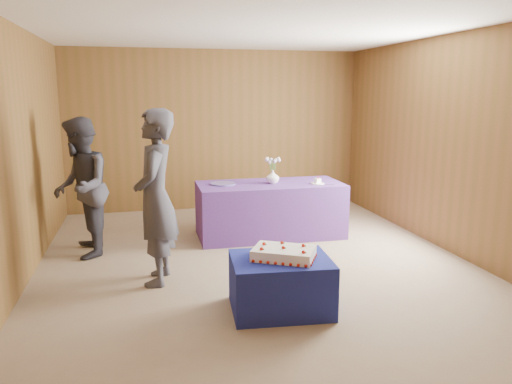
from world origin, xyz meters
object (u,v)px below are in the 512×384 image
object	(u,v)px
sheet_cake	(284,253)
vase	(273,177)
guest_left	(156,198)
guest_right	(81,188)
cake_table	(281,284)
serving_table	(270,210)

from	to	relation	value
sheet_cake	vase	xyz separation A→B (m)	(0.53, 2.40, 0.29)
guest_left	guest_right	distance (m)	1.39
cake_table	guest_right	bearing A→B (deg)	137.74
sheet_cake	guest_left	world-z (taller)	guest_left
sheet_cake	vase	world-z (taller)	vase
sheet_cake	vase	distance (m)	2.48
sheet_cake	guest_right	world-z (taller)	guest_right
vase	cake_table	bearing A→B (deg)	-103.14
serving_table	sheet_cake	world-z (taller)	serving_table
vase	guest_right	distance (m)	2.51
cake_table	guest_left	size ratio (longest dim) A/B	0.49
sheet_cake	serving_table	bearing A→B (deg)	106.97
guest_right	serving_table	bearing A→B (deg)	92.92
cake_table	serving_table	size ratio (longest dim) A/B	0.45
guest_left	sheet_cake	bearing A→B (deg)	57.64
sheet_cake	guest_left	xyz separation A→B (m)	(-1.10, 0.99, 0.37)
cake_table	guest_left	world-z (taller)	guest_left
vase	guest_left	world-z (taller)	guest_left
serving_table	guest_left	xyz separation A→B (m)	(-1.60, -1.42, 0.54)
vase	guest_right	xyz separation A→B (m)	(-2.49, -0.32, 0.01)
sheet_cake	guest_left	bearing A→B (deg)	166.81
guest_right	guest_left	bearing A→B (deg)	33.27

